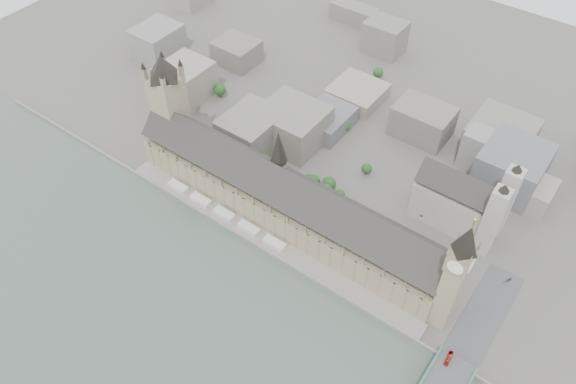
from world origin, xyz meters
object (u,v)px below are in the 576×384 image
Objects in this scene: palace_of_westminster at (285,200)px; red_bus_north at (449,358)px; elizabeth_tower at (456,271)px; victoria_tower at (169,103)px; car_approach at (509,280)px; westminster_abbey at (462,202)px.

palace_of_westminster reaches higher than red_bus_north.
red_bus_north is at bearing -55.83° from elizabeth_tower.
palace_of_westminster is 126.41m from victoria_tower.
car_approach is (287.47, 34.00, -44.32)m from victoria_tower.
red_bus_north is at bearing -68.21° from westminster_abbey.
victoria_tower is (-122.00, 6.30, 32.50)m from palace_of_westminster.
car_approach is at bearing -32.69° from westminster_abbey.
westminster_abbey is at bearing 165.08° from car_approach.
westminster_abbey is at bearing 16.50° from victoria_tower.
palace_of_westminster is 134.09m from westminster_abbey.
red_bus_north is (18.76, -27.63, -46.33)m from elizabeth_tower.
car_approach is (165.47, 40.30, -11.82)m from palace_of_westminster.
victoria_tower is at bearing 176.04° from elizabeth_tower.
elizabeth_tower is (138.00, -11.70, 35.38)m from palace_of_westminster.
car_approach is (8.71, 79.63, -0.87)m from red_bus_north.
palace_of_westminster is at bearing -148.55° from car_approach.
victoria_tower reaches higher than red_bus_north.
red_bus_north is at bearing -78.48° from car_approach.
red_bus_north is at bearing -14.09° from palace_of_westminster.
elizabeth_tower reaches higher than red_bus_north.
victoria_tower reaches higher than palace_of_westminster.
palace_of_westminster is at bearing 161.73° from red_bus_north.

